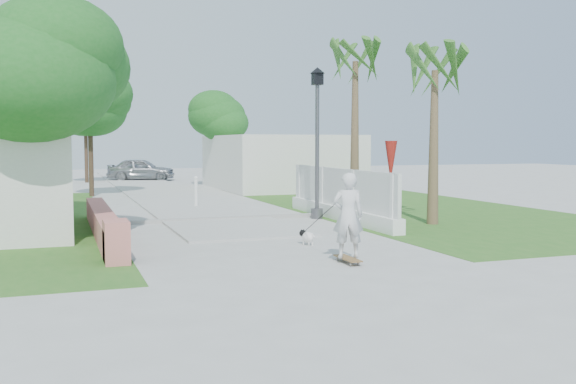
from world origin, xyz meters
name	(u,v)px	position (x,y,z in m)	size (l,w,h in m)	color
ground	(287,255)	(0.00, 0.00, 0.00)	(90.00, 90.00, 0.00)	#B7B7B2
path_strip	(151,188)	(0.00, 20.00, 0.03)	(3.20, 36.00, 0.06)	#B7B7B2
curb	(217,219)	(0.00, 6.00, 0.05)	(6.50, 0.25, 0.10)	#999993
grass_right	(397,206)	(7.00, 8.00, 0.01)	(8.00, 20.00, 0.01)	#2F641F
pink_wall	(104,225)	(-3.30, 3.55, 0.31)	(0.45, 8.20, 0.80)	#C36A64
lattice_fence	(339,201)	(3.40, 5.00, 0.54)	(0.35, 7.00, 1.50)	white
building_right	(279,162)	(6.00, 18.00, 1.30)	(6.00, 8.00, 2.60)	silver
street_lamp	(317,136)	(2.90, 5.50, 2.43)	(0.44, 0.44, 4.44)	#59595E
bollard	(196,191)	(0.20, 10.00, 0.58)	(0.14, 0.14, 1.09)	white
patio_umbrella	(391,162)	(4.80, 4.50, 1.69)	(0.36, 0.36, 2.30)	#59595E
tree_left_near	(46,69)	(-4.48, 2.98, 3.82)	(3.60, 3.60, 5.28)	#4C3826
tree_left_mid	(13,100)	(-5.48, 8.48, 3.50)	(3.20, 3.20, 4.85)	#4C3826
tree_path_left	(90,105)	(-2.98, 15.98, 3.82)	(3.40, 3.40, 5.23)	#4C3826
tree_path_right	(215,118)	(3.22, 19.98, 3.49)	(3.00, 3.00, 4.79)	#4C3826
tree_path_far	(86,115)	(-2.78, 25.98, 3.82)	(3.20, 3.20, 5.17)	#4C3826
palm_far	(355,71)	(4.60, 6.50, 4.48)	(1.80, 1.80, 5.30)	brown
palm_near	(435,79)	(5.40, 3.20, 3.95)	(1.80, 1.80, 4.70)	brown
skateboarder	(329,218)	(0.71, -0.47, 0.76)	(0.66, 2.80, 1.69)	brown
dog	(307,237)	(0.82, 0.99, 0.19)	(0.33, 0.48, 0.34)	white
parked_car	(141,169)	(0.36, 26.96, 0.67)	(1.58, 3.92, 1.34)	#A4A6AB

